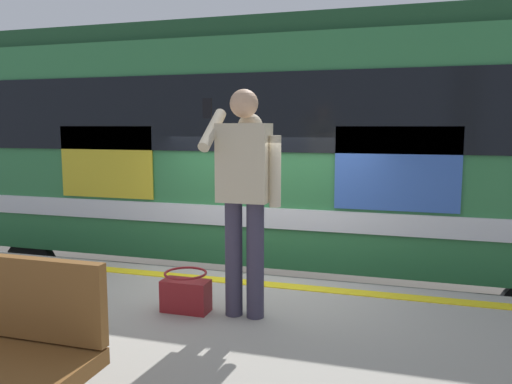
% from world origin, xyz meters
% --- Properties ---
extents(ground_plane, '(24.91, 24.91, 0.00)m').
position_xyz_m(ground_plane, '(0.00, 0.00, 0.00)').
color(ground_plane, '#4C4742').
extents(safety_line, '(12.07, 0.16, 0.01)m').
position_xyz_m(safety_line, '(0.00, 0.30, 1.11)').
color(safety_line, yellow).
rests_on(safety_line, platform).
extents(track_rail_near, '(16.02, 0.08, 0.16)m').
position_xyz_m(track_rail_near, '(0.00, -1.58, 0.08)').
color(track_rail_near, slate).
rests_on(track_rail_near, ground).
extents(track_rail_far, '(16.02, 0.08, 0.16)m').
position_xyz_m(track_rail_far, '(0.00, -3.02, 0.08)').
color(track_rail_far, slate).
rests_on(track_rail_far, ground).
extents(train_carriage, '(10.19, 3.10, 3.74)m').
position_xyz_m(train_carriage, '(0.37, -2.30, 2.41)').
color(train_carriage, '#2D723F').
rests_on(train_carriage, ground).
extents(passenger, '(0.57, 0.55, 1.80)m').
position_xyz_m(passenger, '(-0.31, 1.13, 2.17)').
color(passenger, '#383347').
rests_on(passenger, platform).
extents(handbag, '(0.39, 0.35, 0.33)m').
position_xyz_m(handbag, '(0.18, 1.18, 1.26)').
color(handbag, maroon).
rests_on(handbag, platform).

